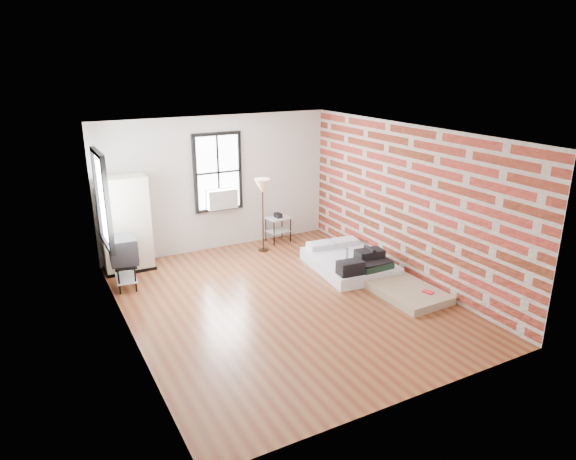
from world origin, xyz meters
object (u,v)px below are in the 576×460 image
mattress_main (349,262)px  tv_stand (124,252)px  side_table (278,223)px  floor_lamp (262,190)px  wardrobe (125,225)px  mattress_bare (393,282)px

mattress_main → tv_stand: bearing=168.6°
side_table → floor_lamp: bearing=-146.3°
wardrobe → floor_lamp: wardrobe is taller
wardrobe → floor_lamp: 2.77m
mattress_main → wardrobe: size_ratio=1.03×
side_table → wardrobe: bearing=-178.8°
mattress_main → mattress_bare: mattress_main is taller
side_table → mattress_main: bearing=-77.0°
tv_stand → floor_lamp: bearing=15.5°
tv_stand → mattress_main: bearing=-11.2°
mattress_bare → floor_lamp: 3.28m
mattress_main → floor_lamp: bearing=126.3°
floor_lamp → side_table: bearing=33.7°
mattress_main → floor_lamp: 2.31m
mattress_bare → tv_stand: tv_stand is taller
mattress_bare → wardrobe: wardrobe is taller
mattress_main → mattress_bare: bearing=-74.8°
wardrobe → floor_lamp: (2.72, -0.29, 0.41)m
mattress_bare → floor_lamp: bearing=111.9°
mattress_bare → side_table: bearing=100.5°
wardrobe → side_table: size_ratio=2.79×
mattress_main → wardrobe: wardrobe is taller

